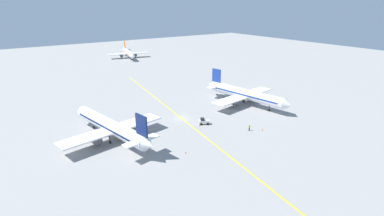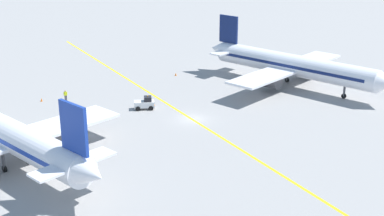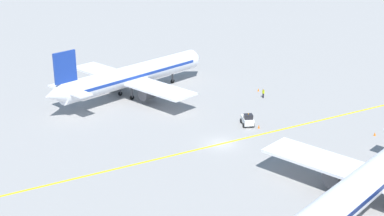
# 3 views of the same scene
# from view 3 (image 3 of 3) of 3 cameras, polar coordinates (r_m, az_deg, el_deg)

# --- Properties ---
(ground_plane) EXTENTS (400.00, 400.00, 0.00)m
(ground_plane) POSITION_cam_3_polar(r_m,az_deg,el_deg) (76.16, 3.13, -3.84)
(ground_plane) COLOR gray
(apron_yellow_centreline) EXTENTS (18.03, 118.76, 0.01)m
(apron_yellow_centreline) POSITION_cam_3_polar(r_m,az_deg,el_deg) (76.15, 3.13, -3.84)
(apron_yellow_centreline) COLOR yellow
(apron_yellow_centreline) RESTS_ON ground
(airplane_at_gate) EXTENTS (28.48, 35.41, 10.60)m
(airplane_at_gate) POSITION_cam_3_polar(r_m,az_deg,el_deg) (62.71, 19.11, -6.82)
(airplane_at_gate) COLOR white
(airplane_at_gate) RESTS_ON ground
(airplane_adjacent_stand) EXTENTS (28.47, 35.47, 10.60)m
(airplane_adjacent_stand) POSITION_cam_3_polar(r_m,az_deg,el_deg) (95.20, -6.42, 3.44)
(airplane_adjacent_stand) COLOR white
(airplane_adjacent_stand) RESTS_ON ground
(baggage_tug_white) EXTENTS (3.34, 2.86, 2.11)m
(baggage_tug_white) POSITION_cam_3_polar(r_m,az_deg,el_deg) (82.65, 5.95, -1.25)
(baggage_tug_white) COLOR white
(baggage_tug_white) RESTS_ON ground
(ground_crew_worker) EXTENTS (0.58, 0.27, 1.68)m
(ground_crew_worker) POSITION_cam_3_polar(r_m,az_deg,el_deg) (95.09, 7.61, 1.59)
(ground_crew_worker) COLOR #23232D
(ground_crew_worker) RESTS_ON ground
(traffic_cone_near_nose) EXTENTS (0.32, 0.32, 0.55)m
(traffic_cone_near_nose) POSITION_cam_3_polar(r_m,az_deg,el_deg) (98.75, 7.09, 1.94)
(traffic_cone_near_nose) COLOR orange
(traffic_cone_near_nose) RESTS_ON ground
(traffic_cone_mid_apron) EXTENTS (0.32, 0.32, 0.55)m
(traffic_cone_mid_apron) POSITION_cam_3_polar(r_m,az_deg,el_deg) (83.13, 18.92, -2.63)
(traffic_cone_mid_apron) COLOR orange
(traffic_cone_mid_apron) RESTS_ON ground
(traffic_cone_by_wingtip) EXTENTS (0.32, 0.32, 0.55)m
(traffic_cone_by_wingtip) POSITION_cam_3_polar(r_m,az_deg,el_deg) (81.94, 7.14, -1.97)
(traffic_cone_by_wingtip) COLOR orange
(traffic_cone_by_wingtip) RESTS_ON ground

